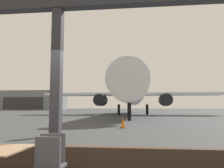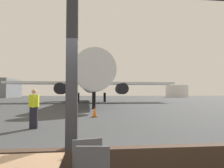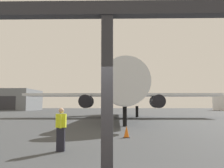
% 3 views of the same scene
% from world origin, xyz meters
% --- Properties ---
extents(ground_plane, '(220.00, 220.00, 0.00)m').
position_xyz_m(ground_plane, '(0.00, 40.00, 0.00)').
color(ground_plane, '#383A3D').
extents(window_frame, '(9.09, 0.24, 3.65)m').
position_xyz_m(window_frame, '(0.00, 0.00, 1.32)').
color(window_frame, '#38281E').
rests_on(window_frame, ground).
extents(cafe_chair_window_right, '(0.46, 0.46, 0.93)m').
position_xyz_m(cafe_chair_window_right, '(0.30, -0.95, 0.55)').
color(cafe_chair_window_right, '#4C4C51').
rests_on(cafe_chair_window_right, ground).
extents(cafe_chair_aisle_left, '(0.43, 0.43, 0.92)m').
position_xyz_m(cafe_chair_aisle_left, '(0.33, -1.31, 0.54)').
color(cafe_chair_aisle_left, '#4C4C51').
rests_on(cafe_chair_aisle_left, ground).
extents(airplane, '(28.95, 34.34, 10.68)m').
position_xyz_m(airplane, '(0.83, 31.06, 3.69)').
color(airplane, silver).
rests_on(airplane, ground).
extents(ground_crew_worker, '(0.40, 0.57, 1.74)m').
position_xyz_m(ground_crew_worker, '(-2.11, 5.84, 0.90)').
color(ground_crew_worker, black).
rests_on(ground_crew_worker, ground).
extents(traffic_cone, '(0.36, 0.36, 0.69)m').
position_xyz_m(traffic_cone, '(0.70, 10.09, 0.33)').
color(traffic_cone, orange).
rests_on(traffic_cone, ground).
extents(distant_hangar, '(22.08, 17.62, 7.30)m').
position_xyz_m(distant_hangar, '(-39.89, 82.36, 3.65)').
color(distant_hangar, slate).
rests_on(distant_hangar, ground).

